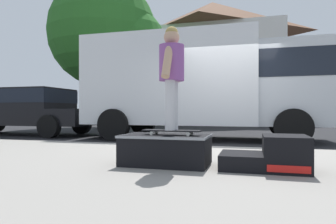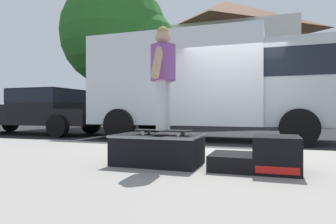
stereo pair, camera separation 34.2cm
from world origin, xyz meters
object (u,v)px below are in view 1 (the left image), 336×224
object	(u,v)px
skater_kid	(172,69)
street_tree_main	(109,36)
skate_box	(166,149)
box_truck	(204,82)
pickup_truck_black	(23,109)
skateboard	(172,131)
kicker_ramp	(271,155)

from	to	relation	value
skater_kid	street_tree_main	world-z (taller)	street_tree_main
skate_box	box_truck	bearing A→B (deg)	92.95
street_tree_main	pickup_truck_black	bearing A→B (deg)	-99.67
skate_box	street_tree_main	distance (m)	12.24
box_truck	pickup_truck_black	size ratio (longest dim) A/B	1.21
street_tree_main	skate_box	bearing A→B (deg)	-59.55
box_truck	pickup_truck_black	bearing A→B (deg)	-179.58
skater_kid	pickup_truck_black	world-z (taller)	skater_kid
skateboard	pickup_truck_black	xyz separation A→B (m)	(-6.74, 5.00, 0.32)
skateboard	box_truck	distance (m)	5.18
kicker_ramp	box_truck	distance (m)	5.44
skate_box	skater_kid	xyz separation A→B (m)	(0.09, -0.04, 1.06)
kicker_ramp	box_truck	bearing A→B (deg)	107.75
kicker_ramp	pickup_truck_black	xyz separation A→B (m)	(-8.00, 4.96, 0.60)
skate_box	skateboard	distance (m)	0.26
skater_kid	pickup_truck_black	size ratio (longest dim) A/B	0.24
skater_kid	box_truck	world-z (taller)	box_truck
street_tree_main	box_truck	bearing A→B (deg)	-41.32
kicker_ramp	skater_kid	distance (m)	1.67
kicker_ramp	skater_kid	world-z (taller)	skater_kid
box_truck	pickup_truck_black	distance (m)	6.45
kicker_ramp	skateboard	xyz separation A→B (m)	(-1.26, -0.04, 0.28)
skateboard	box_truck	size ratio (longest dim) A/B	0.11
skate_box	kicker_ramp	world-z (taller)	kicker_ramp
skateboard	box_truck	world-z (taller)	box_truck
skate_box	box_truck	world-z (taller)	box_truck
kicker_ramp	skater_kid	bearing A→B (deg)	-178.13
skate_box	street_tree_main	xyz separation A→B (m)	(-5.82, 9.89, 4.27)
street_tree_main	kicker_ramp	bearing A→B (deg)	-54.10
box_truck	skater_kid	bearing A→B (deg)	-86.10
skate_box	skateboard	bearing A→B (deg)	-25.79
street_tree_main	skater_kid	bearing A→B (deg)	-59.28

